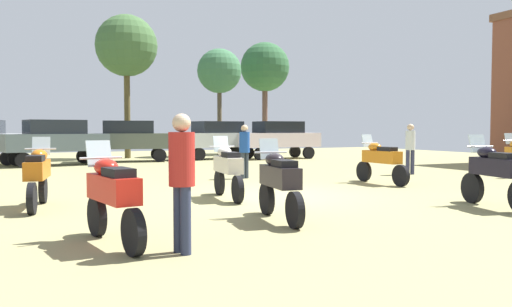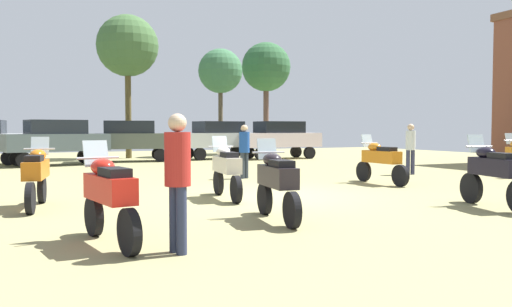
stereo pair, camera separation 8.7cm
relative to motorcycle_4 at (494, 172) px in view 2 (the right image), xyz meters
The scene contains 17 objects.
ground_plane 4.93m from the motorcycle_4, 132.51° to the left, with size 44.00×52.00×0.02m.
motorcycle_4 is the anchor object (origin of this frame).
motorcycle_5 4.70m from the motorcycle_4, behind, with size 0.63×2.06×1.44m.
motorcycle_9 7.66m from the motorcycle_4, behind, with size 0.68×2.10×1.45m.
motorcycle_10 9.32m from the motorcycle_4, 155.84° to the left, with size 0.68×2.16×1.45m.
motorcycle_12 4.84m from the motorcycle_4, 79.97° to the left, with size 0.62×2.26×1.45m.
motorcycle_13 5.72m from the motorcycle_4, 141.11° to the left, with size 0.62×2.17×1.45m.
car_2 17.66m from the motorcycle_4, 77.65° to the left, with size 4.35×1.93×2.00m.
car_3 18.63m from the motorcycle_4, 102.43° to the left, with size 4.52×2.43×2.00m.
car_5 18.45m from the motorcycle_4, 87.66° to the left, with size 4.51×2.40×2.00m.
car_6 18.32m from the motorcycle_4, 113.97° to the left, with size 4.57×2.63×2.00m.
person_1 8.18m from the motorcycle_4, 105.56° to the left, with size 0.43×0.43×1.74m.
person_2 7.01m from the motorcycle_4, behind, with size 0.42×0.42×1.82m.
person_3 7.78m from the motorcycle_4, 61.37° to the left, with size 0.45×0.45×1.79m.
tree_3 21.75m from the motorcycle_4, 84.86° to the left, with size 2.61×2.61×6.31m.
tree_4 23.97m from the motorcycle_4, 76.17° to the left, with size 3.15×3.15×7.16m.
tree_5 22.05m from the motorcycle_4, 99.40° to the left, with size 3.33×3.33×7.77m.
Camera 2 is at (-5.43, -11.22, 1.65)m, focal length 36.42 mm.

